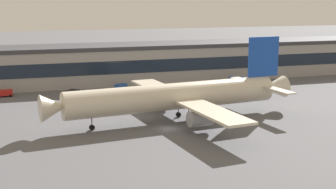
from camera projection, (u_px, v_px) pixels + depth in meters
ground_plane at (169, 129)px, 95.99m from camera, size 600.00×600.00×0.00m
terminal_building at (115, 63)px, 147.10m from camera, size 179.06×16.82×11.83m
airliner at (177, 96)px, 101.36m from camera, size 56.88×48.60×17.29m
pushback_tractor at (71, 93)px, 126.30m from camera, size 5.03×5.37×1.75m
follow_me_car at (4, 93)px, 126.47m from camera, size 4.49×2.19×1.85m
crew_van at (238, 80)px, 143.14m from camera, size 5.46×4.93×2.55m
baggage_tug at (121, 87)px, 135.18m from camera, size 4.02×3.88×1.85m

